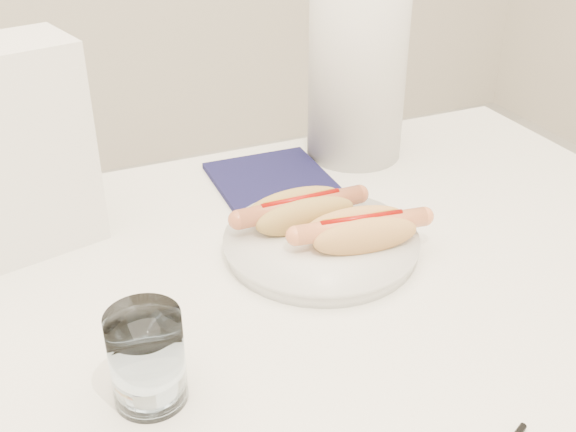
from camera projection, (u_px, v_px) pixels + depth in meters
name	position (u px, v px, depth m)	size (l,w,h in m)	color
table	(242.00, 374.00, 0.72)	(1.20, 0.80, 0.75)	white
plate	(321.00, 246.00, 0.80)	(0.22, 0.22, 0.02)	silver
hotdog_left	(301.00, 211.00, 0.81)	(0.15, 0.06, 0.04)	tan
hotdog_right	(361.00, 231.00, 0.78)	(0.15, 0.07, 0.04)	#E6A45A
water_glass	(147.00, 358.00, 0.58)	(0.06, 0.06, 0.09)	white
napkin_box	(3.00, 153.00, 0.76)	(0.18, 0.10, 0.24)	white
navy_napkin	(271.00, 179.00, 0.96)	(0.15, 0.15, 0.01)	#13133C
paper_towel_roll	(358.00, 51.00, 0.97)	(0.14, 0.14, 0.31)	silver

